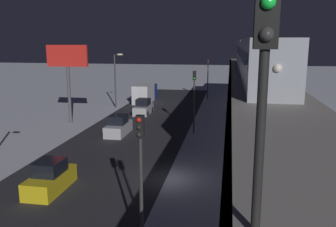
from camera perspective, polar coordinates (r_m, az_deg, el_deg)
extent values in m
plane|color=silver|center=(24.76, -0.55, -10.48)|extent=(240.00, 240.00, 0.00)
cube|color=#28282D|center=(26.22, -12.40, -9.47)|extent=(11.00, 90.46, 0.01)
cube|color=gray|center=(22.98, 15.81, 2.09)|extent=(5.00, 90.46, 0.80)
cube|color=#38383D|center=(22.85, 9.86, 2.30)|extent=(0.24, 88.65, 0.80)
cylinder|color=gray|center=(60.67, 12.18, 5.03)|extent=(1.40, 1.40, 5.29)
cylinder|color=gray|center=(45.73, 12.85, 2.92)|extent=(1.40, 1.40, 5.29)
cylinder|color=gray|center=(30.92, 14.15, -1.21)|extent=(1.40, 1.40, 5.29)
cylinder|color=gray|center=(16.61, 17.81, -12.65)|extent=(1.40, 1.40, 5.29)
cube|color=#999EA8|center=(28.08, 14.97, 8.10)|extent=(2.90, 18.00, 3.40)
cube|color=black|center=(28.06, 15.02, 8.93)|extent=(2.94, 16.20, 0.90)
cube|color=#999EA8|center=(46.63, 13.05, 9.43)|extent=(2.90, 18.00, 3.40)
cube|color=black|center=(46.61, 13.08, 9.93)|extent=(2.94, 16.20, 0.90)
sphere|color=white|center=(19.09, 17.26, 7.02)|extent=(0.44, 0.44, 0.44)
cylinder|color=black|center=(5.92, 14.58, -4.66)|extent=(0.16, 0.16, 3.20)
cube|color=black|center=(5.71, 15.60, 14.49)|extent=(0.36, 0.28, 0.90)
sphere|color=#19F23F|center=(5.57, 15.90, 16.94)|extent=(0.22, 0.22, 0.22)
sphere|color=#333333|center=(5.54, 15.63, 12.21)|extent=(0.22, 0.22, 0.22)
cube|color=#B2B2B7|center=(46.22, -4.01, 0.64)|extent=(1.80, 4.27, 1.10)
cube|color=black|center=(46.04, -4.03, 1.85)|extent=(1.58, 2.05, 0.87)
cylinder|color=black|center=(44.80, -3.35, 0.00)|extent=(0.20, 0.64, 0.64)
cylinder|color=black|center=(45.22, -5.46, 0.08)|extent=(0.20, 0.64, 0.64)
cylinder|color=black|center=(47.33, -2.62, 0.64)|extent=(0.20, 0.64, 0.64)
cylinder|color=black|center=(47.73, -4.62, 0.70)|extent=(0.20, 0.64, 0.64)
cube|color=#B2B2B7|center=(36.32, -8.00, -2.47)|extent=(1.80, 4.23, 1.10)
cube|color=black|center=(36.09, -8.04, -0.95)|extent=(1.58, 2.03, 0.87)
cube|color=gold|center=(23.99, -18.45, -10.43)|extent=(1.80, 4.02, 1.10)
cube|color=black|center=(23.65, -18.61, -8.22)|extent=(1.58, 1.93, 0.87)
cube|color=navy|center=(58.16, -3.08, 3.56)|extent=(2.30, 2.20, 2.40)
cube|color=silver|center=(54.48, -3.98, 3.22)|extent=(2.40, 5.00, 2.80)
cylinder|color=#2D2D2D|center=(15.32, -4.33, -13.78)|extent=(0.16, 0.16, 5.50)
cube|color=black|center=(14.25, -4.53, -2.07)|extent=(0.32, 0.32, 0.90)
sphere|color=red|center=(14.01, -4.73, -1.05)|extent=(0.20, 0.20, 0.20)
sphere|color=black|center=(14.08, -4.71, -2.24)|extent=(0.20, 0.20, 0.20)
sphere|color=black|center=(14.15, -4.69, -3.42)|extent=(0.20, 0.20, 0.20)
cylinder|color=#2D2D2D|center=(36.11, 4.22, 1.10)|extent=(0.16, 0.16, 5.50)
cube|color=black|center=(35.66, 4.30, 6.16)|extent=(0.32, 0.32, 0.90)
sphere|color=black|center=(35.46, 4.28, 6.62)|extent=(0.20, 0.20, 0.20)
sphere|color=black|center=(35.49, 4.27, 6.13)|extent=(0.20, 0.20, 0.20)
sphere|color=#19E53F|center=(35.51, 4.26, 5.65)|extent=(0.20, 0.20, 0.20)
cylinder|color=#2D2D2D|center=(57.75, 6.43, 5.00)|extent=(0.16, 0.16, 5.50)
cube|color=black|center=(57.47, 6.50, 8.17)|extent=(0.32, 0.32, 0.90)
sphere|color=red|center=(57.27, 6.49, 8.46)|extent=(0.20, 0.20, 0.20)
sphere|color=black|center=(57.29, 6.49, 8.16)|extent=(0.20, 0.20, 0.20)
sphere|color=black|center=(57.31, 6.48, 7.86)|extent=(0.20, 0.20, 0.20)
cylinder|color=#4C4C51|center=(42.00, -15.64, 2.87)|extent=(0.36, 0.36, 6.50)
cube|color=red|center=(41.59, -15.98, 8.94)|extent=(4.80, 0.30, 2.40)
cylinder|color=#38383D|center=(50.45, -8.52, 5.14)|extent=(0.20, 0.20, 7.50)
ellipsoid|color=#F4E5B2|center=(49.93, -7.77, 9.42)|extent=(0.90, 0.44, 0.30)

